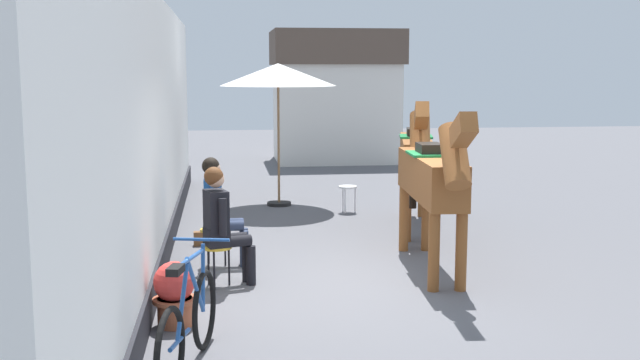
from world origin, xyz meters
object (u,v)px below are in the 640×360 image
seated_visitor_far (218,206)px  cafe_parasol (278,76)px  saddled_horse_near (433,179)px  satchel_bag (204,238)px  leaning_bicycle (189,325)px  spare_stool_white (348,189)px  seated_visitor_near (222,220)px  saddled_horse_far (416,156)px  flower_planter_near (174,293)px

seated_visitor_far → cafe_parasol: 4.68m
seated_visitor_far → saddled_horse_near: 2.69m
saddled_horse_near → satchel_bag: (-2.82, 1.77, -1.06)m
leaning_bicycle → spare_stool_white: size_ratio=3.75×
leaning_bicycle → cafe_parasol: size_ratio=0.67×
leaning_bicycle → spare_stool_white: (2.45, 6.85, 0.00)m
seated_visitor_near → satchel_bag: size_ratio=4.96×
seated_visitor_far → saddled_horse_far: saddled_horse_far is taller
spare_stool_white → satchel_bag: (-2.44, -2.27, -0.30)m
leaning_bicycle → spare_stool_white: leaning_bicycle is taller
saddled_horse_near → cafe_parasol: (-1.52, 4.86, 1.20)m
flower_planter_near → cafe_parasol: 6.99m
saddled_horse_far → cafe_parasol: cafe_parasol is taller
cafe_parasol → satchel_bag: cafe_parasol is taller
seated_visitor_near → cafe_parasol: 5.53m
seated_visitor_near → satchel_bag: seated_visitor_near is taller
leaning_bicycle → satchel_bag: 4.59m
saddled_horse_far → saddled_horse_near: bearing=-99.7°
seated_visitor_near → leaning_bicycle: seated_visitor_near is taller
seated_visitor_near → seated_visitor_far: size_ratio=1.00×
leaning_bicycle → cafe_parasol: bearing=80.3°
flower_planter_near → satchel_bag: size_ratio=2.29×
flower_planter_near → saddled_horse_near: bearing=28.9°
seated_visitor_far → satchel_bag: (-0.22, 1.18, -0.68)m
flower_planter_near → cafe_parasol: (1.50, 6.52, 2.03)m
seated_visitor_far → saddled_horse_far: 3.56m
saddled_horse_near → flower_planter_near: size_ratio=4.68×
satchel_bag → cafe_parasol: bearing=64.5°
seated_visitor_near → seated_visitor_far: same height
seated_visitor_near → spare_stool_white: size_ratio=3.02×
cafe_parasol → satchel_bag: bearing=-112.9°
flower_planter_near → spare_stool_white: size_ratio=1.39×
seated_visitor_far → leaning_bicycle: seated_visitor_far is taller
flower_planter_near → leaning_bicycle: leaning_bicycle is taller
seated_visitor_near → flower_planter_near: size_ratio=2.17×
saddled_horse_near → spare_stool_white: (-0.38, 4.04, -0.76)m
cafe_parasol → satchel_bag: size_ratio=9.21×
saddled_horse_far → spare_stool_white: size_ratio=6.43×
saddled_horse_near → saddled_horse_far: (0.42, 2.45, 0.00)m
seated_visitor_near → flower_planter_near: 1.48m
saddled_horse_near → spare_stool_white: size_ratio=6.52×
flower_planter_near → seated_visitor_near: bearing=70.8°
seated_visitor_far → cafe_parasol: bearing=75.8°
flower_planter_near → seated_visitor_far: bearing=79.5°
saddled_horse_near → satchel_bag: bearing=147.9°
saddled_horse_near → spare_stool_white: bearing=95.4°
seated_visitor_near → saddled_horse_near: size_ratio=0.46×
flower_planter_near → spare_stool_white: flower_planter_near is taller
flower_planter_near → saddled_horse_far: bearing=50.1°
saddled_horse_far → leaning_bicycle: (-3.25, -5.26, -0.76)m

